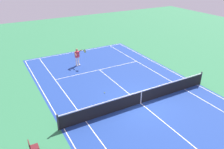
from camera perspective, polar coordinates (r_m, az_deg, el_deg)
The scene contains 7 objects.
ground_plane at distance 16.09m, azimuth 7.12°, elevation -7.11°, with size 60.00×60.00×0.00m, color #2D7247.
court_slab at distance 16.09m, azimuth 7.12°, elevation -7.10°, with size 24.20×11.40×0.00m, color navy.
court_line_markings at distance 16.09m, azimuth 7.12°, elevation -7.09°, with size 23.85×11.05×0.01m.
tennis_net at distance 15.83m, azimuth 7.21°, elevation -5.61°, with size 0.10×11.70×1.08m.
tennis_player_near at distance 21.72m, azimuth -8.57°, elevation 4.54°, with size 0.99×0.86×1.70m.
tennis_ball at distance 17.16m, azimuth -1.82°, elevation -4.52°, with size 0.07×0.07×0.07m, color #CCE01E.
spectator_chair_3 at distance 12.53m, azimuth -19.19°, elevation -16.61°, with size 0.44×0.44×0.88m.
Camera 1 is at (-10.74, 8.28, 8.67)m, focal length 36.84 mm.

